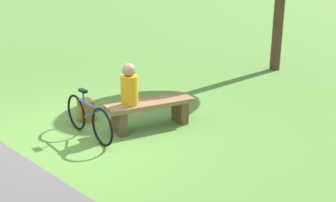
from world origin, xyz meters
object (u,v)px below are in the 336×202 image
at_px(person_seated, 129,86).
at_px(backpack, 86,110).
at_px(bicycle, 89,118).
at_px(bench, 151,110).

xyz_separation_m(person_seated, backpack, (0.35, -1.05, -0.66)).
relative_size(person_seated, bicycle, 0.47).
bearing_deg(backpack, bench, 123.94).
height_order(bicycle, backpack, bicycle).
distance_m(bench, bicycle, 1.18).
relative_size(person_seated, backpack, 1.85).
height_order(bench, person_seated, person_seated).
relative_size(bench, backpack, 4.20).
bearing_deg(backpack, bicycle, 65.04).
bearing_deg(backpack, person_seated, 108.44).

